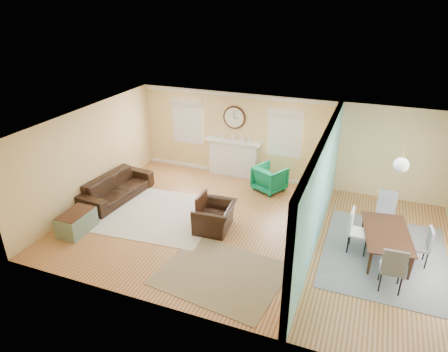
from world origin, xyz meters
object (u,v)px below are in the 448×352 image
at_px(sofa, 117,187).
at_px(eames_chair, 215,217).
at_px(green_chair, 270,178).
at_px(credenza, 311,200).
at_px(dining_table, 386,244).

distance_m(sofa, eames_chair, 3.18).
bearing_deg(eames_chair, green_chair, 159.88).
xyz_separation_m(sofa, credenza, (5.17, 1.06, 0.07)).
bearing_deg(green_chair, dining_table, 172.23).
relative_size(eames_chair, green_chair, 1.25).
bearing_deg(dining_table, sofa, 80.68).
bearing_deg(eames_chair, credenza, 122.33).
xyz_separation_m(sofa, dining_table, (7.02, -0.15, -0.04)).
relative_size(sofa, dining_table, 1.36).
bearing_deg(credenza, dining_table, -33.29).
bearing_deg(credenza, green_chair, 144.42).
bearing_deg(eames_chair, dining_table, 89.76).
height_order(eames_chair, dining_table, eames_chair).
relative_size(credenza, dining_table, 0.85).
xyz_separation_m(sofa, eames_chair, (3.15, -0.49, -0.00)).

